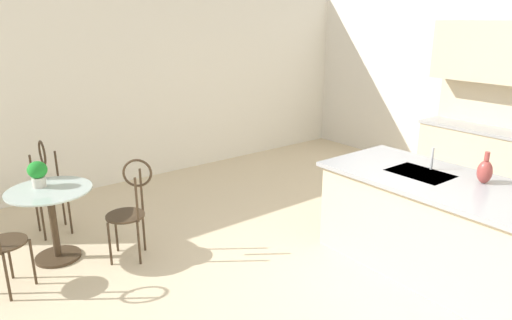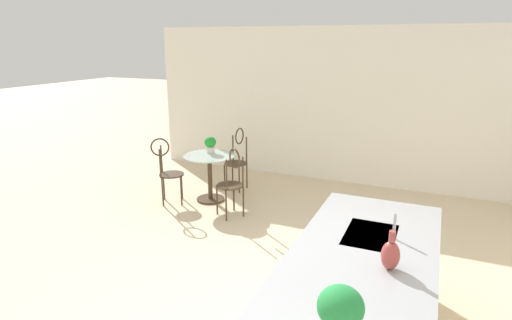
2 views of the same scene
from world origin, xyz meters
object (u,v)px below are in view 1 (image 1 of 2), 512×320
(chair_toward_desk, at_px, (48,183))
(potted_plant_on_table, at_px, (38,172))
(bistro_table, at_px, (53,217))
(vase_on_counter, at_px, (485,171))
(chair_near_window, at_px, (130,205))

(chair_toward_desk, distance_m, potted_plant_on_table, 0.66)
(bistro_table, bearing_deg, chair_toward_desk, 167.64)
(potted_plant_on_table, xyz_separation_m, vase_on_counter, (2.84, 3.04, 0.14))
(chair_toward_desk, relative_size, vase_on_counter, 3.62)
(bistro_table, xyz_separation_m, chair_near_window, (0.46, 0.62, 0.13))
(bistro_table, bearing_deg, vase_on_counter, 47.89)
(chair_near_window, relative_size, chair_toward_desk, 1.00)
(potted_plant_on_table, bearing_deg, bistro_table, 20.97)
(chair_near_window, distance_m, vase_on_counter, 3.30)
(chair_toward_desk, height_order, vase_on_counter, vase_on_counter)
(chair_toward_desk, bearing_deg, bistro_table, -12.36)
(chair_toward_desk, distance_m, vase_on_counter, 4.44)
(potted_plant_on_table, bearing_deg, chair_toward_desk, 160.02)
(chair_near_window, height_order, potted_plant_on_table, chair_near_window)
(vase_on_counter, bearing_deg, bistro_table, -132.11)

